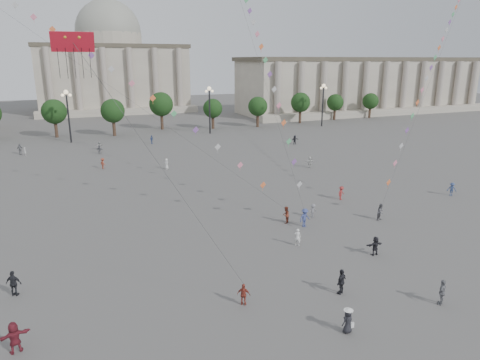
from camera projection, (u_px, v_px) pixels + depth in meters
name	position (u px, v px, depth m)	size (l,w,h in m)	color
ground	(312.00, 296.00, 30.79)	(360.00, 360.00, 0.00)	#54514F
hall_east	(362.00, 85.00, 139.25)	(84.00, 26.22, 17.20)	#A09686
hall_central	(112.00, 67.00, 142.40)	(48.30, 34.30, 35.50)	#A09686
tree_row	(137.00, 109.00, 99.03)	(137.12, 5.12, 8.00)	#3A291D
lamp_post_mid_west	(67.00, 106.00, 85.98)	(2.00, 0.90, 10.65)	#262628
lamp_post_mid_east	(209.00, 101.00, 96.72)	(2.00, 0.90, 10.65)	#262628
lamp_post_far_east	(323.00, 97.00, 107.45)	(2.00, 0.90, 10.65)	#262628
person_crowd_0	(152.00, 139.00, 86.54)	(1.01, 0.42, 1.72)	#394C80
person_crowd_3	(375.00, 246.00, 37.06)	(1.58, 0.50, 1.70)	#232228
person_crowd_4	(99.00, 146.00, 80.54)	(1.42, 0.45, 1.54)	silver
person_crowd_6	(313.00, 211.00, 45.94)	(0.99, 0.57, 1.53)	slate
person_crowd_7	(310.00, 162.00, 67.29)	(1.63, 0.52, 1.75)	silver
person_crowd_8	(341.00, 193.00, 51.82)	(1.08, 0.62, 1.68)	maroon
person_crowd_9	(295.00, 140.00, 85.91)	(1.69, 0.54, 1.82)	#222227
person_crowd_10	(25.00, 152.00, 75.67)	(0.54, 0.36, 1.49)	silver
person_crowd_12	(99.00, 150.00, 77.11)	(1.43, 0.46, 1.55)	slate
person_crowd_13	(297.00, 237.00, 38.95)	(0.60, 0.39, 1.65)	white
person_crowd_14	(452.00, 189.00, 53.32)	(1.10, 0.63, 1.70)	navy
person_crowd_16	(20.00, 149.00, 76.65)	(1.11, 0.46, 1.90)	slate
person_crowd_17	(103.00, 163.00, 66.57)	(1.10, 0.63, 1.70)	#993E29
person_crowd_19	(442.00, 292.00, 29.53)	(1.09, 0.45, 1.86)	slate
person_crowd_20	(167.00, 164.00, 66.34)	(0.82, 0.53, 1.68)	silver
tourist_0	(244.00, 295.00, 29.48)	(0.93, 0.39, 1.59)	maroon
tourist_1	(14.00, 283.00, 30.61)	(1.13, 0.47, 1.93)	#232428
tourist_2	(14.00, 337.00, 24.64)	(1.81, 0.58, 1.95)	maroon
tourist_4	(341.00, 282.00, 30.86)	(1.14, 0.47, 1.94)	black
kite_flyer_0	(286.00, 215.00, 44.34)	(0.87, 0.68, 1.78)	maroon
kite_flyer_1	(305.00, 218.00, 43.35)	(1.25, 0.72, 1.94)	#3A4683
kite_flyer_2	(381.00, 212.00, 45.20)	(0.87, 0.68, 1.80)	#59595D
hat_person	(348.00, 320.00, 26.46)	(0.86, 0.65, 1.69)	black
dragon_kite	(76.00, 58.00, 22.90)	(5.81, 0.84, 18.35)	red
kite_train_west	(35.00, 23.00, 49.12)	(42.04, 37.56, 67.46)	#3F3F3F
kite_train_east	(444.00, 38.00, 61.05)	(40.11, 27.58, 59.39)	#3F3F3F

